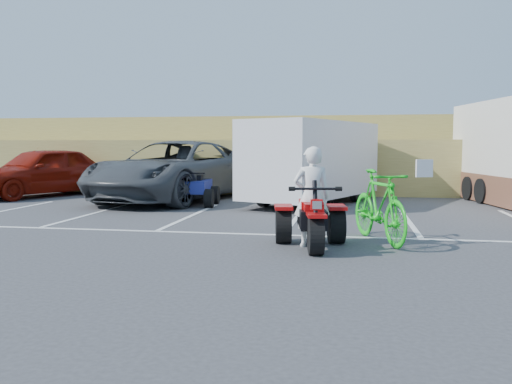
% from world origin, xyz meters
% --- Properties ---
extents(ground, '(100.00, 100.00, 0.00)m').
position_xyz_m(ground, '(0.00, 0.00, 0.00)').
color(ground, '#39393B').
rests_on(ground, ground).
extents(parking_stripes, '(28.00, 5.16, 0.01)m').
position_xyz_m(parking_stripes, '(0.87, 4.07, 0.00)').
color(parking_stripes, white).
rests_on(parking_stripes, ground).
extents(grass_embankment, '(40.00, 8.50, 3.10)m').
position_xyz_m(grass_embankment, '(0.00, 15.48, 1.42)').
color(grass_embankment, olive).
rests_on(grass_embankment, ground).
extents(red_trike_atv, '(1.58, 1.93, 1.13)m').
position_xyz_m(red_trike_atv, '(0.68, 1.14, 0.00)').
color(red_trike_atv, '#A60909').
rests_on(red_trike_atv, ground).
extents(rider, '(0.72, 0.53, 1.79)m').
position_xyz_m(rider, '(0.65, 1.28, 0.90)').
color(rider, white).
rests_on(rider, ground).
extents(green_dirt_bike, '(1.42, 2.34, 1.36)m').
position_xyz_m(green_dirt_bike, '(1.86, 1.95, 0.68)').
color(green_dirt_bike, '#14BF19').
rests_on(green_dirt_bike, ground).
extents(grey_pickup, '(4.82, 7.61, 1.96)m').
position_xyz_m(grey_pickup, '(-4.36, 8.68, 0.98)').
color(grey_pickup, '#3F4246').
rests_on(grey_pickup, ground).
extents(red_car, '(4.08, 5.54, 1.75)m').
position_xyz_m(red_car, '(-9.50, 9.22, 0.88)').
color(red_car, maroon).
rests_on(red_car, ground).
extents(cargo_trailer, '(4.07, 5.80, 2.51)m').
position_xyz_m(cargo_trailer, '(0.15, 8.26, 1.36)').
color(cargo_trailer, silver).
rests_on(cargo_trailer, ground).
extents(quad_atv_blue, '(1.32, 1.68, 1.03)m').
position_xyz_m(quad_atv_blue, '(-3.24, 7.25, 0.00)').
color(quad_atv_blue, navy).
rests_on(quad_atv_blue, ground).
extents(quad_atv_green, '(1.40, 1.68, 0.97)m').
position_xyz_m(quad_atv_green, '(0.13, 7.59, 0.00)').
color(quad_atv_green, '#1B5E15').
rests_on(quad_atv_green, ground).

